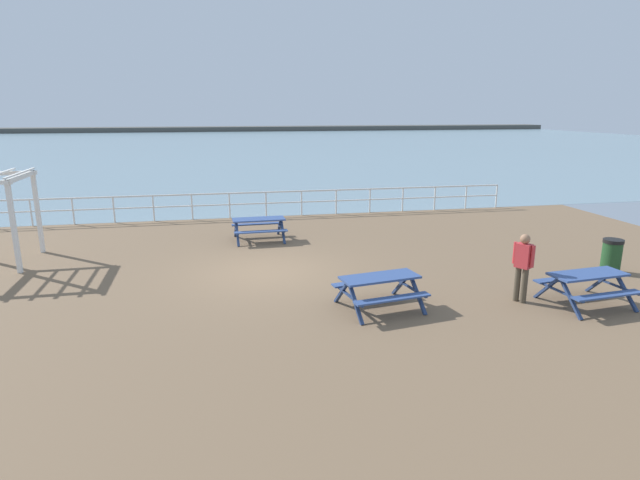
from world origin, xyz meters
TOP-DOWN VIEW (x-y plane):
  - ground_plane at (0.00, 0.00)m, footprint 30.00×24.00m
  - sea_band at (0.00, 52.75)m, footprint 142.00×90.00m
  - distant_shoreline at (0.00, 95.75)m, footprint 142.00×6.00m
  - seaward_railing at (-0.00, 7.75)m, footprint 23.07×0.07m
  - picnic_table_near_left at (0.11, 3.70)m, footprint 1.84×1.59m
  - picnic_table_near_right at (7.09, -4.02)m, footprint 1.93×1.69m
  - picnic_table_mid_centre at (2.27, -3.27)m, footprint 2.02×1.79m
  - visitor at (5.69, -3.53)m, footprint 0.36×0.47m
  - litter_bin at (9.51, -1.94)m, footprint 0.55×0.55m

SIDE VIEW (x-z plane):
  - ground_plane at x=0.00m, z-range -0.20..0.00m
  - sea_band at x=0.00m, z-range 0.00..0.00m
  - distant_shoreline at x=0.00m, z-range -0.90..0.90m
  - litter_bin at x=9.51m, z-range 0.00..0.95m
  - picnic_table_near_left at x=0.11m, z-range 0.19..0.98m
  - picnic_table_near_right at x=7.09m, z-range 0.19..0.98m
  - picnic_table_mid_centre at x=2.27m, z-range 0.19..0.98m
  - seaward_railing at x=0.00m, z-range 0.19..1.27m
  - visitor at x=5.69m, z-range 0.12..1.78m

